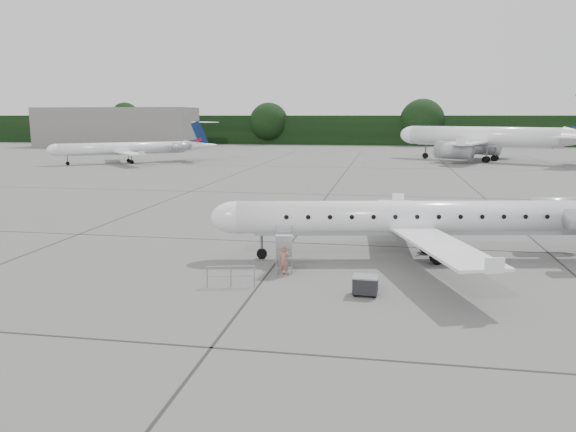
# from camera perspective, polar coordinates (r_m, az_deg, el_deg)

# --- Properties ---
(ground) EXTENTS (320.00, 320.00, 0.00)m
(ground) POSITION_cam_1_polar(r_m,az_deg,el_deg) (27.97, 11.46, -6.50)
(ground) COLOR #61615E
(ground) RESTS_ON ground
(treeline) EXTENTS (260.00, 4.00, 8.00)m
(treeline) POSITION_cam_1_polar(r_m,az_deg,el_deg) (156.87, 10.43, 8.55)
(treeline) COLOR black
(treeline) RESTS_ON ground
(terminal_building) EXTENTS (40.00, 14.00, 10.00)m
(terminal_building) POSITION_cam_1_polar(r_m,az_deg,el_deg) (153.31, -17.00, 8.62)
(terminal_building) COLOR slate
(terminal_building) RESTS_ON ground
(main_regional_jet) EXTENTS (28.45, 22.75, 6.54)m
(main_regional_jet) POSITION_cam_1_polar(r_m,az_deg,el_deg) (31.85, 12.90, 1.50)
(main_regional_jet) COLOR white
(main_regional_jet) RESTS_ON ground
(airstair) EXTENTS (1.26, 2.43, 2.05)m
(airstair) POSITION_cam_1_polar(r_m,az_deg,el_deg) (29.32, -0.42, -3.45)
(airstair) COLOR white
(airstair) RESTS_ON ground
(passenger) EXTENTS (0.56, 0.37, 1.53)m
(passenger) POSITION_cam_1_polar(r_m,az_deg,el_deg) (28.11, -0.41, -4.60)
(passenger) COLOR #905F4E
(passenger) RESTS_ON ground
(safety_railing) EXTENTS (2.16, 0.56, 1.00)m
(safety_railing) POSITION_cam_1_polar(r_m,az_deg,el_deg) (26.51, -5.83, -6.15)
(safety_railing) COLOR gray
(safety_railing) RESTS_ON ground
(baggage_cart) EXTENTS (1.13, 0.93, 0.94)m
(baggage_cart) POSITION_cam_1_polar(r_m,az_deg,el_deg) (25.44, 7.87, -6.97)
(baggage_cart) COLOR black
(baggage_cart) RESTS_ON ground
(bg_narrowbody) EXTENTS (41.07, 37.38, 12.05)m
(bg_narrowbody) POSITION_cam_1_polar(r_m,az_deg,el_deg) (104.79, 19.19, 8.56)
(bg_narrowbody) COLOR white
(bg_narrowbody) RESTS_ON ground
(bg_regional_left) EXTENTS (32.92, 31.28, 7.01)m
(bg_regional_left) POSITION_cam_1_polar(r_m,az_deg,el_deg) (98.76, -16.38, 7.18)
(bg_regional_left) COLOR white
(bg_regional_left) RESTS_ON ground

